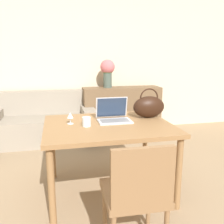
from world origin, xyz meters
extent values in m
cube|color=beige|center=(0.00, 2.86, 1.35)|extent=(10.00, 0.06, 2.70)
cube|color=olive|center=(-0.01, 0.58, 0.72)|extent=(1.25, 1.01, 0.04)
cylinder|color=olive|center=(-0.57, 0.13, 0.35)|extent=(0.06, 0.06, 0.70)
cylinder|color=olive|center=(0.56, 0.13, 0.35)|extent=(0.06, 0.06, 0.70)
cylinder|color=olive|center=(-0.57, 1.02, 0.35)|extent=(0.06, 0.06, 0.70)
cylinder|color=olive|center=(0.56, 1.02, 0.35)|extent=(0.06, 0.06, 0.70)
cube|color=olive|center=(0.02, -0.22, 0.43)|extent=(0.45, 0.45, 0.05)
cube|color=olive|center=(0.01, -0.42, 0.66)|extent=(0.42, 0.05, 0.40)
cylinder|color=olive|center=(-0.16, -0.03, 0.20)|extent=(0.04, 0.04, 0.41)
cylinder|color=olive|center=(0.21, -0.04, 0.20)|extent=(0.04, 0.04, 0.41)
cube|color=gray|center=(-0.73, 2.37, 0.21)|extent=(1.68, 0.79, 0.42)
cube|color=gray|center=(-0.73, 2.66, 0.62)|extent=(1.68, 0.20, 0.40)
cube|color=gray|center=(0.01, 2.37, 0.28)|extent=(0.20, 0.79, 0.56)
cube|color=brown|center=(0.65, 2.52, 0.43)|extent=(1.39, 0.40, 0.86)
cube|color=silver|center=(0.08, 0.64, 0.75)|extent=(0.34, 0.23, 0.02)
cube|color=gray|center=(0.08, 0.63, 0.76)|extent=(0.29, 0.15, 0.00)
cube|color=silver|center=(0.08, 0.78, 0.87)|extent=(0.34, 0.06, 0.22)
cube|color=#23334C|center=(0.08, 0.77, 0.87)|extent=(0.31, 0.05, 0.20)
cylinder|color=silver|center=(-0.23, 0.54, 0.79)|extent=(0.08, 0.08, 0.09)
cylinder|color=silver|center=(-0.37, 0.66, 0.74)|extent=(0.06, 0.06, 0.01)
cylinder|color=silver|center=(-0.37, 0.66, 0.78)|extent=(0.01, 0.01, 0.06)
cone|color=silver|center=(-0.37, 0.66, 0.83)|extent=(0.06, 0.06, 0.06)
ellipsoid|color=black|center=(0.49, 0.74, 0.86)|extent=(0.35, 0.19, 0.24)
torus|color=black|center=(0.49, 0.74, 0.96)|extent=(0.21, 0.01, 0.21)
cylinder|color=#47564C|center=(0.40, 2.55, 0.99)|extent=(0.15, 0.15, 0.27)
sphere|color=#3D6B38|center=(0.40, 2.55, 1.17)|extent=(0.19, 0.19, 0.19)
sphere|color=#C6666B|center=(0.40, 2.55, 1.22)|extent=(0.25, 0.25, 0.25)
camera|label=1|loc=(-0.49, -1.78, 1.41)|focal=40.00mm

